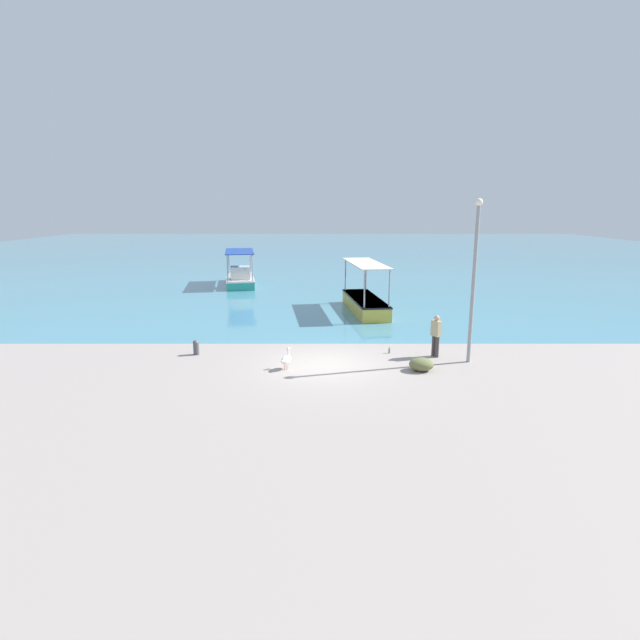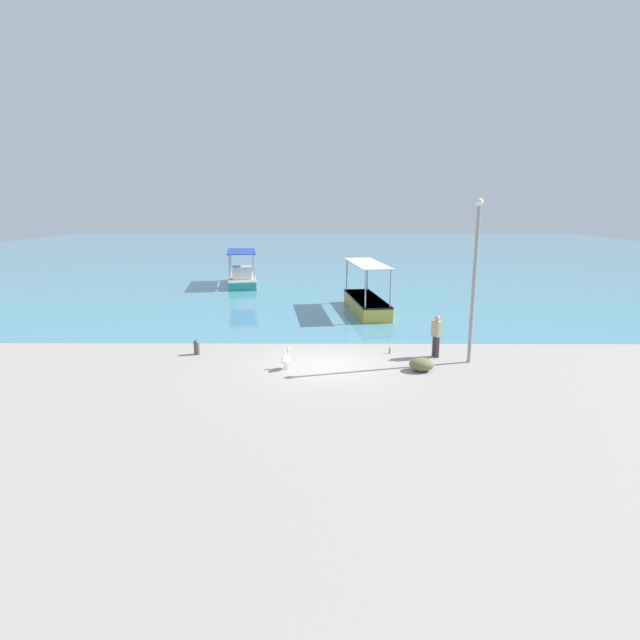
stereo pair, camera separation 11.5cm
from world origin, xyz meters
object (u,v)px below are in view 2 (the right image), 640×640
object	(u,v)px
pelican	(286,359)
fisherman_standing	(436,335)
fishing_boat_near_right	(366,302)
glass_bottle	(390,351)
lamp_post	(475,273)
net_pile	(422,365)
fishing_boat_center	(242,278)
mooring_bollard	(197,347)

from	to	relation	value
pelican	fisherman_standing	size ratio (longest dim) A/B	0.47
fishing_boat_near_right	glass_bottle	world-z (taller)	fishing_boat_near_right
lamp_post	fisherman_standing	xyz separation A→B (m)	(-1.13, 0.69, -2.54)
lamp_post	net_pile	size ratio (longest dim) A/B	6.82
fishing_boat_center	mooring_bollard	xyz separation A→B (m)	(1.05, -18.27, -0.27)
fisherman_standing	net_pile	distance (m)	2.07
fisherman_standing	glass_bottle	distance (m)	1.99
mooring_bollard	fisherman_standing	distance (m)	9.64
fishing_boat_near_right	net_pile	world-z (taller)	fishing_boat_near_right
fishing_boat_near_right	fishing_boat_center	bearing A→B (deg)	131.75
fisherman_standing	net_pile	size ratio (longest dim) A/B	1.87
glass_bottle	pelican	bearing A→B (deg)	-153.20
net_pile	glass_bottle	xyz separation A→B (m)	(-0.87, 2.22, -0.13)
mooring_bollard	fisherman_standing	world-z (taller)	fisherman_standing
fishing_boat_near_right	fisherman_standing	xyz separation A→B (m)	(2.03, -8.86, 0.34)
fishing_boat_center	lamp_post	distance (m)	22.74
mooring_bollard	fishing_boat_center	bearing A→B (deg)	93.29
net_pile	fisherman_standing	bearing A→B (deg)	62.87
fishing_boat_near_right	glass_bottle	distance (m)	8.40
glass_bottle	lamp_post	bearing A→B (deg)	-21.87
fisherman_standing	glass_bottle	world-z (taller)	fisherman_standing
lamp_post	fishing_boat_center	bearing A→B (deg)	121.55
fishing_boat_near_right	pelican	xyz separation A→B (m)	(-3.82, -10.44, -0.19)
pelican	fisherman_standing	world-z (taller)	fisherman_standing
fishing_boat_center	net_pile	distance (m)	22.52
mooring_bollard	lamp_post	bearing A→B (deg)	-5.11
lamp_post	net_pile	distance (m)	3.94
mooring_bollard	glass_bottle	world-z (taller)	mooring_bollard
net_pile	pelican	bearing A→B (deg)	178.23
fishing_boat_center	mooring_bollard	bearing A→B (deg)	-86.71
fishing_boat_near_right	fisherman_standing	size ratio (longest dim) A/B	3.73
glass_bottle	fisherman_standing	bearing A→B (deg)	-14.98
fishing_boat_center	pelican	distance (m)	20.70
lamp_post	net_pile	world-z (taller)	lamp_post
pelican	fisherman_standing	xyz separation A→B (m)	(5.85, 1.59, 0.53)
mooring_bollard	fisherman_standing	size ratio (longest dim) A/B	0.36
fishing_boat_center	fishing_boat_near_right	bearing A→B (deg)	-48.25
mooring_bollard	pelican	bearing A→B (deg)	-26.23
pelican	glass_bottle	distance (m)	4.58
fishing_boat_center	net_pile	xyz separation A→B (m)	(9.78, -20.28, -0.36)
fishing_boat_near_right	pelican	world-z (taller)	fishing_boat_near_right
net_pile	glass_bottle	size ratio (longest dim) A/B	3.35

